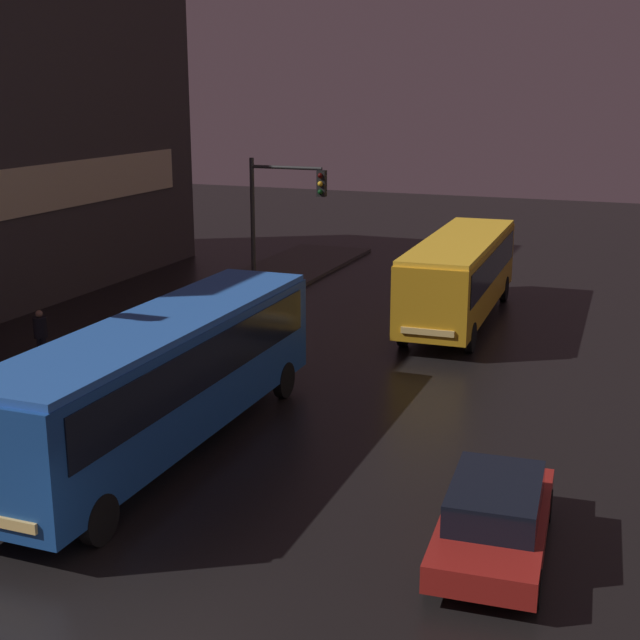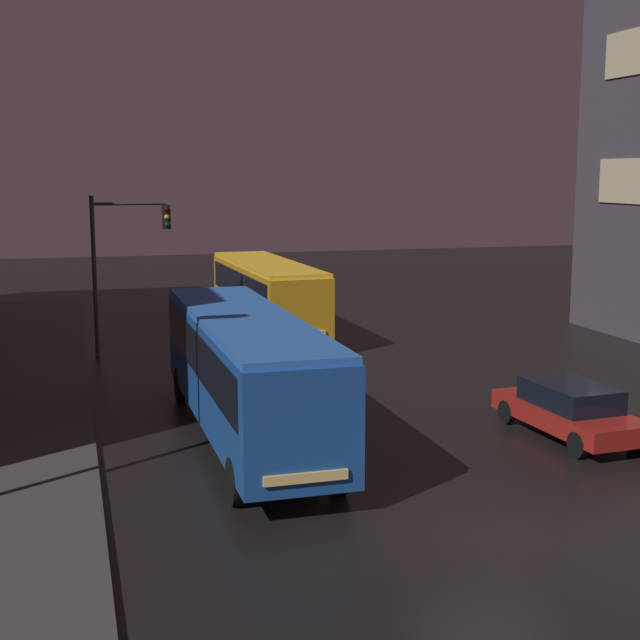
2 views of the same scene
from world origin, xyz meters
The scene contains 6 objects.
sidewalk_left centered at (-9.00, 10.00, 0.07)m, with size 4.00×48.00×0.15m.
bus_near centered at (-3.27, 7.28, 2.00)m, with size 2.56×11.69×3.23m.
bus_far centered at (0.47, 21.63, 1.91)m, with size 2.83×10.55×3.10m.
car_taxi centered at (4.85, 5.29, 0.73)m, with size 2.20×4.70×1.40m.
pedestrian_mid centered at (-10.27, 11.57, 1.13)m, with size 0.58×0.58×1.63m.
traffic_light_main centered at (-5.58, 18.97, 4.00)m, with size 2.89×0.35×5.94m.
Camera 1 is at (7.31, -9.76, 8.38)m, focal length 50.00 mm.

